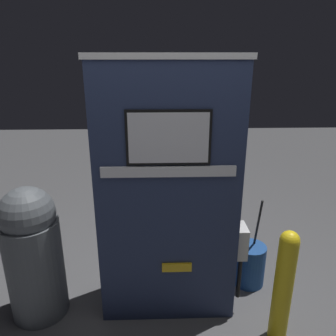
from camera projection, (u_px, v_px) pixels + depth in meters
name	position (u px, v px, depth m)	size (l,w,h in m)	color
ground_plane	(168.00, 319.00, 2.64)	(14.00, 14.00, 0.00)	#4C4C4F
gas_pump	(168.00, 193.00, 2.50)	(1.15, 0.47, 2.03)	#232D4C
safety_bollard	(284.00, 284.00, 2.32)	(0.13, 0.13, 0.90)	yellow
trash_bin	(33.00, 252.00, 2.55)	(0.44, 0.44, 1.10)	#51565B
squeegee_bucket	(249.00, 264.00, 3.00)	(0.28, 0.28, 0.86)	#1E478C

